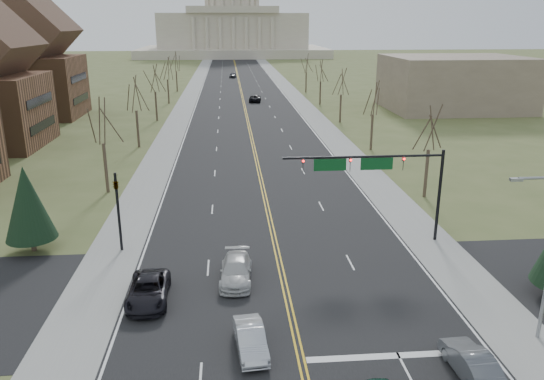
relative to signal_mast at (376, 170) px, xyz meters
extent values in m
plane|color=#4D592C|center=(-7.45, -13.50, -5.76)|extent=(600.00, 600.00, 0.00)
cube|color=black|center=(-7.45, 96.50, -5.76)|extent=(20.00, 380.00, 0.01)
cube|color=black|center=(-7.45, -7.50, -5.76)|extent=(120.00, 14.00, 0.01)
cube|color=gray|center=(-19.45, 96.50, -5.75)|extent=(4.00, 380.00, 0.03)
cube|color=gray|center=(4.55, 96.50, -5.75)|extent=(4.00, 380.00, 0.03)
cube|color=gold|center=(-7.45, 96.50, -5.75)|extent=(0.42, 380.00, 0.01)
cube|color=silver|center=(-17.25, 96.50, -5.75)|extent=(0.15, 380.00, 0.01)
cube|color=silver|center=(2.35, 96.50, -5.75)|extent=(0.15, 380.00, 0.01)
cube|color=silver|center=(-2.45, -14.50, -5.75)|extent=(9.50, 0.50, 0.01)
cube|color=beige|center=(-7.45, 236.50, -3.76)|extent=(90.00, 60.00, 4.00)
cube|color=beige|center=(-7.45, 236.50, 6.24)|extent=(70.00, 40.00, 16.00)
cube|color=beige|center=(-7.45, 216.00, 15.74)|extent=(42.00, 3.00, 3.00)
cylinder|color=beige|center=(-7.45, 236.50, 20.24)|extent=(24.00, 24.00, 12.00)
cylinder|color=black|center=(5.05, 0.00, -2.16)|extent=(0.24, 0.24, 7.20)
cylinder|color=black|center=(-0.95, 0.00, 1.04)|extent=(12.00, 0.18, 0.18)
imported|color=black|center=(2.05, 0.00, 0.49)|extent=(0.35, 0.40, 1.10)
sphere|color=#FF0C0C|center=(2.05, -0.15, 0.84)|extent=(0.18, 0.18, 0.18)
imported|color=black|center=(-1.95, 0.00, 0.49)|extent=(0.35, 0.40, 1.10)
sphere|color=#FF0C0C|center=(-1.95, -0.15, 0.84)|extent=(0.18, 0.18, 0.18)
imported|color=black|center=(-5.45, 0.00, 0.49)|extent=(0.35, 0.40, 1.10)
sphere|color=#FF0C0C|center=(-5.45, -0.15, 0.84)|extent=(0.18, 0.18, 0.18)
cube|color=#0C4C1E|center=(0.05, 0.00, 0.49)|extent=(2.40, 0.12, 0.90)
cube|color=#0C4C1E|center=(-3.45, 0.00, 0.49)|extent=(2.40, 0.12, 0.90)
cylinder|color=black|center=(-18.95, 0.00, -2.76)|extent=(0.20, 0.20, 6.00)
imported|color=black|center=(-18.95, 0.00, -0.56)|extent=(0.32, 0.36, 0.99)
cylinder|color=gray|center=(4.35, -13.50, 3.24)|extent=(2.40, 0.14, 0.14)
cube|color=gray|center=(3.05, -13.50, 3.19)|extent=(0.60, 0.25, 0.15)
cylinder|color=#3D3224|center=(8.05, 10.50, -3.42)|extent=(0.32, 0.32, 4.68)
cylinder|color=#3D3224|center=(-22.95, 14.50, -3.29)|extent=(0.32, 0.32, 4.95)
cylinder|color=#3D3224|center=(8.05, 30.50, -3.42)|extent=(0.32, 0.32, 4.68)
cylinder|color=#3D3224|center=(-22.95, 34.50, -3.29)|extent=(0.32, 0.32, 4.95)
cylinder|color=#3D3224|center=(8.05, 50.50, -3.42)|extent=(0.32, 0.32, 4.68)
cylinder|color=#3D3224|center=(-22.95, 54.50, -3.29)|extent=(0.32, 0.32, 4.95)
cylinder|color=#3D3224|center=(8.05, 70.50, -3.42)|extent=(0.32, 0.32, 4.68)
cylinder|color=#3D3224|center=(-22.95, 74.50, -3.29)|extent=(0.32, 0.32, 4.95)
cylinder|color=#3D3224|center=(8.05, 90.50, -3.42)|extent=(0.32, 0.32, 4.68)
cylinder|color=#3D3224|center=(-22.95, 94.50, -3.29)|extent=(0.32, 0.32, 4.95)
cylinder|color=#3D3224|center=(-25.45, 0.50, -5.26)|extent=(0.36, 0.36, 1.00)
cone|color=black|center=(-25.45, 0.50, -2.01)|extent=(3.64, 3.64, 5.50)
cube|color=black|center=(-35.90, 36.50, -2.91)|extent=(0.10, 9.80, 1.20)
cube|color=black|center=(-35.90, 36.50, 0.41)|extent=(0.10, 9.80, 1.20)
cube|color=brown|center=(-45.45, 60.50, -0.51)|extent=(17.00, 14.00, 10.50)
cube|color=#4D3026|center=(-45.45, 60.50, 8.99)|extent=(17.00, 14.28, 17.00)
cube|color=black|center=(-36.90, 60.50, -2.61)|extent=(0.10, 9.80, 1.20)
cube|color=black|center=(-36.90, 60.50, 1.06)|extent=(0.10, 9.80, 1.20)
cube|color=#746352|center=(32.55, 62.50, -0.76)|extent=(25.00, 20.00, 10.00)
imported|color=#54585D|center=(0.48, -16.30, -5.04)|extent=(1.70, 4.35, 1.41)
imported|color=#B5B8BE|center=(-9.94, -13.43, -5.08)|extent=(1.81, 4.18, 1.34)
imported|color=black|center=(-15.89, -7.82, -5.03)|extent=(2.51, 5.22, 1.43)
imported|color=#B7B7B7|center=(-10.55, -5.60, -5.03)|extent=(2.31, 5.06, 1.44)
imported|color=black|center=(-4.98, 75.91, -5.03)|extent=(2.88, 5.40, 1.44)
imported|color=#515259|center=(-9.02, 127.07, -4.96)|extent=(2.45, 4.84, 1.58)
camera|label=1|loc=(-10.82, -37.05, 10.50)|focal=35.00mm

